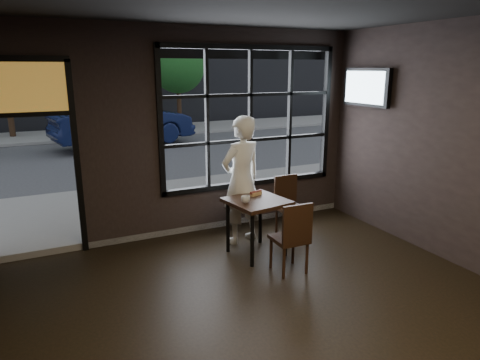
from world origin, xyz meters
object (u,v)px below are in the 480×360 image
cafe_table (257,227)px  chair_near (289,236)px  man (241,180)px  navy_car (123,121)px

cafe_table → chair_near: size_ratio=0.84×
cafe_table → man: bearing=79.6°
chair_near → navy_car: bearing=-88.0°
cafe_table → navy_car: 9.55m
man → chair_near: bearing=81.6°
chair_near → navy_car: size_ratio=0.21×
cafe_table → navy_car: size_ratio=0.18×
chair_near → man: bearing=-82.9°
navy_car → cafe_table: bearing=170.0°
cafe_table → man: 0.76m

